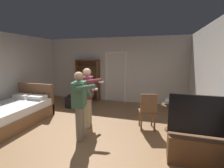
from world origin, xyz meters
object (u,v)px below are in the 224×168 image
object	(u,v)px
laptop	(172,103)
suitcase_small	(75,100)
tv_flatscreen	(203,145)
side_table	(173,113)
person_blue_shirt	(80,101)
wooden_chair	(148,110)
bed	(15,112)
bottle_on_table	(180,101)
suitcase_dark	(73,102)
bookshelf	(88,78)
person_striped_shirt	(88,93)

from	to	relation	value
laptop	suitcase_small	xyz separation A→B (m)	(-3.44, 1.20, -0.53)
tv_flatscreen	side_table	xyz separation A→B (m)	(-0.40, 1.22, 0.10)
tv_flatscreen	person_blue_shirt	world-z (taller)	person_blue_shirt
side_table	person_blue_shirt	world-z (taller)	person_blue_shirt
laptop	wooden_chair	bearing A→B (deg)	-172.02
bed	side_table	bearing A→B (deg)	9.83
bed	bottle_on_table	bearing A→B (deg)	8.54
suitcase_dark	suitcase_small	size ratio (longest dim) A/B	1.03
bookshelf	suitcase_dark	distance (m)	1.39
bed	suitcase_small	distance (m)	2.12
bottle_on_table	bed	bearing A→B (deg)	-171.46
bed	person_blue_shirt	distance (m)	2.38
suitcase_dark	suitcase_small	distance (m)	0.23
laptop	tv_flatscreen	bearing A→B (deg)	-69.40
person_striped_shirt	person_blue_shirt	bearing A→B (deg)	-79.80
bookshelf	tv_flatscreen	xyz separation A→B (m)	(3.74, -3.32, -0.59)
bookshelf	tv_flatscreen	size ratio (longest dim) A/B	1.39
laptop	suitcase_dark	size ratio (longest dim) A/B	0.82
tv_flatscreen	suitcase_small	xyz separation A→B (m)	(-3.88, 2.38, -0.14)
bookshelf	suitcase_small	xyz separation A→B (m)	(-0.13, -0.94, -0.74)
side_table	person_blue_shirt	xyz separation A→B (m)	(-2.09, -1.03, 0.44)
laptop	suitcase_small	world-z (taller)	laptop
person_blue_shirt	suitcase_dark	distance (m)	2.49
person_striped_shirt	bed	bearing A→B (deg)	-169.05
wooden_chair	suitcase_small	distance (m)	3.14
person_blue_shirt	suitcase_dark	xyz separation A→B (m)	(-1.35, 1.97, -0.70)
wooden_chair	person_striped_shirt	distance (m)	1.65
tv_flatscreen	person_blue_shirt	size ratio (longest dim) A/B	0.80
side_table	bed	bearing A→B (deg)	-170.17
wooden_chair	bottle_on_table	bearing A→B (deg)	3.28
person_striped_shirt	suitcase_dark	bearing A→B (deg)	133.92
bottle_on_table	suitcase_dark	world-z (taller)	bottle_on_table
bookshelf	side_table	xyz separation A→B (m)	(3.34, -2.10, -0.50)
tv_flatscreen	wooden_chair	xyz separation A→B (m)	(-1.03, 1.10, 0.17)
person_striped_shirt	suitcase_small	size ratio (longest dim) A/B	3.45
suitcase_dark	suitcase_small	world-z (taller)	suitcase_small
bottle_on_table	suitcase_small	bearing A→B (deg)	161.11
bottle_on_table	suitcase_small	size ratio (longest dim) A/B	0.64
bookshelf	laptop	bearing A→B (deg)	-32.94
wooden_chair	side_table	bearing A→B (deg)	11.19
wooden_chair	person_striped_shirt	bearing A→B (deg)	-172.25
side_table	person_striped_shirt	distance (m)	2.29
tv_flatscreen	laptop	bearing A→B (deg)	110.60
person_blue_shirt	suitcase_small	xyz separation A→B (m)	(-1.38, 2.19, -0.68)
person_blue_shirt	tv_flatscreen	bearing A→B (deg)	-4.33
wooden_chair	suitcase_dark	size ratio (longest dim) A/B	2.05
bookshelf	side_table	distance (m)	3.98
bookshelf	side_table	bearing A→B (deg)	-32.11
laptop	person_blue_shirt	xyz separation A→B (m)	(-2.05, -0.99, 0.15)
side_table	suitcase_small	bearing A→B (deg)	161.58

